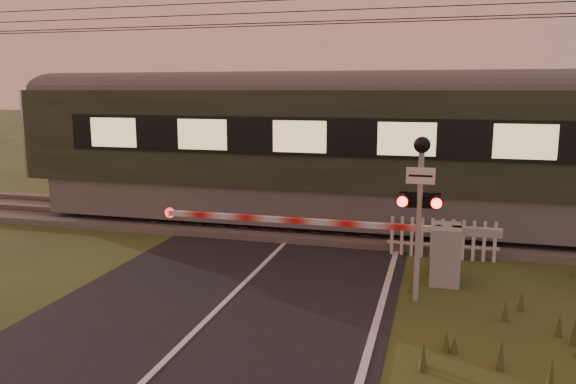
% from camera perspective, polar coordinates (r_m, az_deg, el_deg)
% --- Properties ---
extents(ground, '(160.00, 160.00, 0.00)m').
position_cam_1_polar(ground, '(9.76, -8.10, -12.70)').
color(ground, '#2F3C17').
rests_on(ground, ground).
extents(road, '(6.00, 140.00, 0.03)m').
position_cam_1_polar(road, '(9.56, -8.57, -13.17)').
color(road, black).
rests_on(road, ground).
extents(track_bed, '(140.00, 3.40, 0.39)m').
position_cam_1_polar(track_bed, '(15.62, 1.30, -3.47)').
color(track_bed, '#47423D').
rests_on(track_bed, ground).
extents(overhead_wires, '(120.00, 0.62, 0.62)m').
position_cam_1_polar(overhead_wires, '(15.28, 1.40, 17.60)').
color(overhead_wires, black).
rests_on(overhead_wires, ground).
extents(boom_gate, '(7.19, 0.89, 1.18)m').
position_cam_1_polar(boom_gate, '(11.68, 14.04, -5.64)').
color(boom_gate, gray).
rests_on(boom_gate, ground).
extents(crossing_signal, '(0.76, 0.34, 3.00)m').
position_cam_1_polar(crossing_signal, '(10.19, 13.27, 0.24)').
color(crossing_signal, gray).
rests_on(crossing_signal, ground).
extents(picket_fence, '(2.49, 0.08, 0.92)m').
position_cam_1_polar(picket_fence, '(13.26, 15.40, -4.59)').
color(picket_fence, silver).
rests_on(picket_fence, ground).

